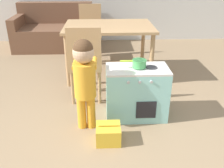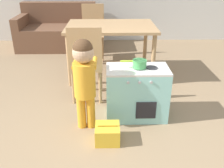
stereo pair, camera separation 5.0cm
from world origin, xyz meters
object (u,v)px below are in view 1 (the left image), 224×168
toy_pot (139,63)px  couch (55,32)px  play_kitchen (136,93)px  dining_table (109,32)px  dining_chair_near (85,63)px  child_figure (84,74)px  toy_basket (108,134)px  dining_chair_far (90,31)px

toy_pot → couch: couch is taller
couch → play_kitchen: bearing=-63.9°
toy_pot → couch: bearing=116.3°
toy_pot → dining_table: dining_table is taller
toy_pot → couch: (-1.28, 2.59, -0.31)m
dining_table → dining_chair_near: dining_chair_near is taller
play_kitchen → dining_chair_near: dining_chair_near is taller
dining_table → child_figure: bearing=-101.3°
play_kitchen → toy_pot: (0.01, 0.00, 0.33)m
play_kitchen → toy_pot: bearing=2.2°
play_kitchen → child_figure: size_ratio=0.69×
couch → dining_chair_near: bearing=-71.9°
toy_pot → dining_chair_near: (-0.56, 0.37, -0.13)m
toy_pot → couch: size_ratio=0.18×
play_kitchen → couch: (-1.27, 2.59, 0.02)m
child_figure → dining_table: 1.36m
toy_pot → toy_basket: (-0.32, -0.43, -0.52)m
toy_pot → toy_basket: 0.75m
play_kitchen → dining_chair_far: size_ratio=0.69×
toy_pot → dining_chair_far: dining_chair_far is taller
toy_pot → toy_basket: toy_pot is taller
toy_pot → dining_chair_far: size_ratio=0.29×
child_figure → couch: bearing=105.2°
play_kitchen → toy_pot: toy_pot is taller
dining_table → play_kitchen: bearing=-77.5°
toy_basket → dining_chair_near: size_ratio=0.25×
dining_chair_near → couch: bearing=108.1°
toy_pot → child_figure: (-0.53, -0.19, -0.03)m
couch → dining_chair_far: bearing=-43.9°
play_kitchen → dining_chair_far: bearing=106.0°
dining_table → couch: size_ratio=0.83×
dining_table → dining_chair_near: size_ratio=1.35×
child_figure → couch: (-0.75, 2.77, -0.28)m
toy_basket → couch: bearing=107.7°
child_figure → dining_table: child_figure is taller
toy_basket → dining_chair_far: 2.36m
toy_basket → dining_chair_far: bearing=95.7°
dining_chair_near → dining_chair_far: same height
dining_chair_far → child_figure: bearing=90.6°
play_kitchen → dining_table: 1.23m
dining_chair_near → couch: size_ratio=0.62×
play_kitchen → dining_chair_near: bearing=145.9°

